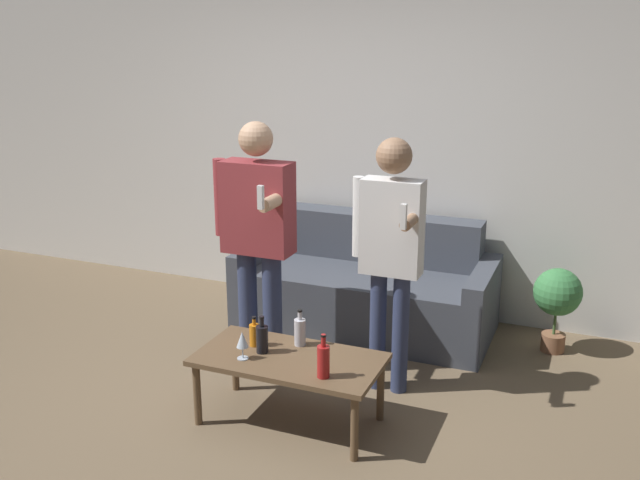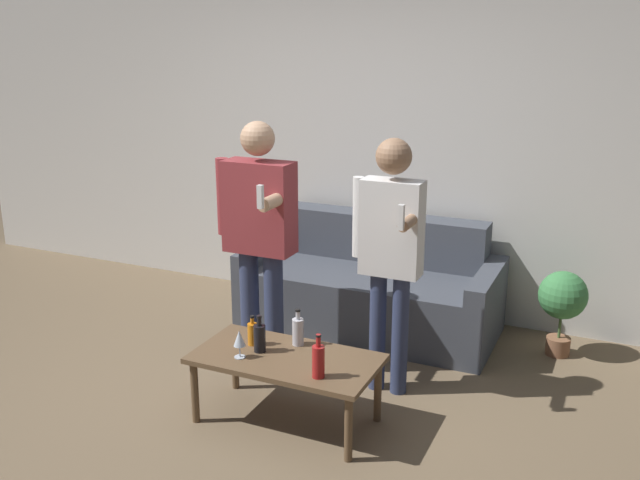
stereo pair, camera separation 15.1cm
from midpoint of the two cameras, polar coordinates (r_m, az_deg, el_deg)
ground_plane at (r=4.22m, az=-8.87°, el=-14.72°), size 16.00×16.00×0.00m
wall_back at (r=5.65m, az=2.07°, el=8.10°), size 8.00×0.06×2.70m
couch at (r=5.39m, az=2.97°, el=-3.88°), size 1.88×0.85×0.82m
coffee_table at (r=4.08m, az=-3.56°, el=-9.89°), size 1.05×0.54×0.41m
bottle_orange at (r=3.79m, az=-0.88°, el=-9.61°), size 0.07×0.07×0.24m
bottle_green at (r=4.18m, az=-6.31°, el=-7.50°), size 0.06×0.06×0.18m
bottle_dark at (r=4.16m, az=-2.66°, el=-7.30°), size 0.07×0.07×0.22m
bottle_yellow at (r=4.09m, az=-5.72°, el=-7.83°), size 0.07×0.07×0.22m
wine_glass_near at (r=4.01m, az=-7.32°, el=-7.97°), size 0.07×0.07×0.16m
person_standing_left at (r=4.58m, az=-6.00°, el=0.94°), size 0.54×0.43×1.63m
person_standing_right at (r=4.24m, az=4.66°, el=-0.33°), size 0.43×0.40×1.58m
potted_plant at (r=5.16m, az=17.67°, el=-4.33°), size 0.33×0.33×0.60m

